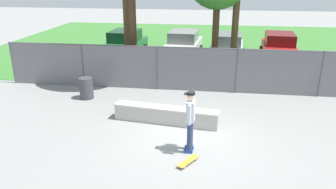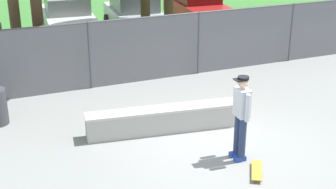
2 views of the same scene
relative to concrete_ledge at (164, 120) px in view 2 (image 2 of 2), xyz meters
name	(u,v)px [view 2 (image 2 of 2)]	position (x,y,z in m)	size (l,w,h in m)	color
ground_plane	(217,144)	(0.86, -1.06, -0.30)	(80.00, 80.00, 0.00)	gray
grass_strip	(74,14)	(0.86, 13.78, -0.29)	(29.24, 20.00, 0.02)	#3D7A33
concrete_ledge	(164,120)	(0.00, 0.00, 0.00)	(3.71, 0.97, 0.59)	#A8A59E
skateboarder	(241,114)	(0.97, -1.83, 0.73)	(0.32, 0.60, 1.84)	#2647A5
skateboard	(257,170)	(0.99, -2.52, -0.23)	(0.59, 0.79, 0.09)	gold
chainlink_fence	(146,47)	(0.86, 3.48, 0.77)	(17.31, 0.07, 1.97)	#4C4C51
car_white	(68,17)	(-0.27, 9.46, 0.54)	(2.28, 4.33, 1.66)	silver
car_silver	(135,14)	(2.33, 8.84, 0.54)	(2.28, 4.33, 1.66)	#B7BABF
car_red	(197,6)	(5.39, 9.43, 0.54)	(2.28, 4.33, 1.66)	#B21E1E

